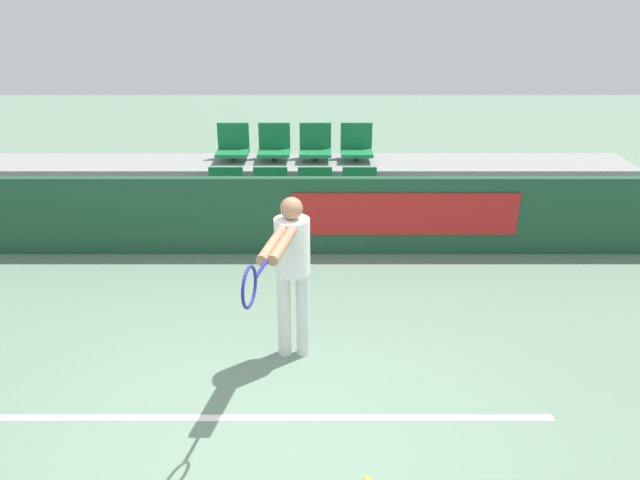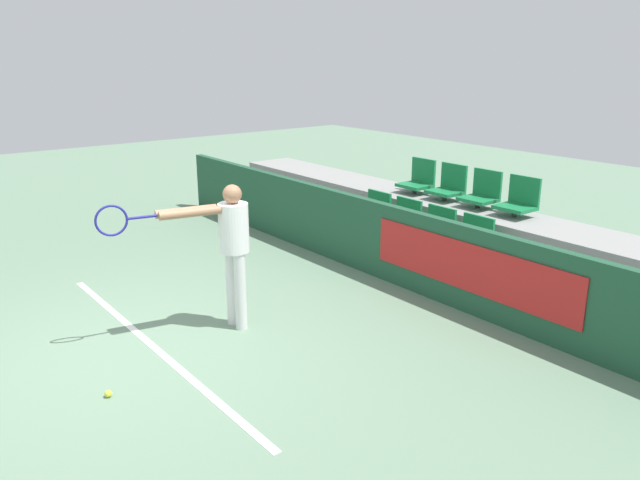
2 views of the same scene
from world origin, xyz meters
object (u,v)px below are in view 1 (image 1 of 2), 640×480
object	(u,v)px
stadium_chair_5	(277,146)
stadium_chair_7	(359,146)
stadium_chair_4	(236,146)
stadium_chair_0	(229,192)
stadium_chair_1	(273,192)
tennis_player	(293,263)
stadium_chair_6	(318,146)
stadium_chair_2	(318,192)
stadium_chair_3	(362,192)

from	to	relation	value
stadium_chair_5	stadium_chair_7	size ratio (longest dim) A/B	1.00
stadium_chair_4	stadium_chair_0	bearing A→B (deg)	-90.00
stadium_chair_1	stadium_chair_5	bearing A→B (deg)	90.00
tennis_player	stadium_chair_6	bearing A→B (deg)	98.95
stadium_chair_2	stadium_chair_4	world-z (taller)	stadium_chair_4
stadium_chair_1	stadium_chair_3	distance (m)	1.25
stadium_chair_3	tennis_player	distance (m)	3.28
stadium_chair_3	stadium_chair_4	bearing A→B (deg)	153.00
stadium_chair_7	tennis_player	distance (m)	4.19
stadium_chair_1	stadium_chair_4	world-z (taller)	stadium_chair_4
stadium_chair_1	stadium_chair_7	distance (m)	1.63
stadium_chair_0	stadium_chair_5	size ratio (longest dim) A/B	1.00
stadium_chair_2	tennis_player	size ratio (longest dim) A/B	0.33
stadium_chair_0	stadium_chair_6	world-z (taller)	stadium_chair_6
stadium_chair_0	stadium_chair_5	xyz separation A→B (m)	(0.63, 0.96, 0.41)
stadium_chair_2	tennis_player	distance (m)	3.18
stadium_chair_1	stadium_chair_3	world-z (taller)	same
stadium_chair_1	stadium_chair_6	world-z (taller)	stadium_chair_6
stadium_chair_4	stadium_chair_6	world-z (taller)	same
stadium_chair_7	stadium_chair_3	bearing A→B (deg)	-90.00
stadium_chair_0	stadium_chair_1	xyz separation A→B (m)	(0.63, 0.00, 0.00)
stadium_chair_3	stadium_chair_4	xyz separation A→B (m)	(-1.88, 0.96, 0.41)
stadium_chair_6	stadium_chair_5	bearing A→B (deg)	180.00
stadium_chair_0	tennis_player	size ratio (longest dim) A/B	0.33
stadium_chair_2	stadium_chair_5	bearing A→B (deg)	123.19
stadium_chair_1	tennis_player	xyz separation A→B (m)	(0.43, -3.15, 0.40)
stadium_chair_0	stadium_chair_1	bearing A→B (deg)	0.00
stadium_chair_2	tennis_player	xyz separation A→B (m)	(-0.20, -3.15, 0.40)
stadium_chair_0	stadium_chair_6	xyz separation A→B (m)	(1.25, 0.96, 0.41)
stadium_chair_0	stadium_chair_6	size ratio (longest dim) A/B	1.00
stadium_chair_3	stadium_chair_6	xyz separation A→B (m)	(-0.63, 0.96, 0.41)
stadium_chair_1	stadium_chair_2	distance (m)	0.63
stadium_chair_0	tennis_player	xyz separation A→B (m)	(1.05, -3.15, 0.40)
stadium_chair_1	stadium_chair_5	distance (m)	1.04
stadium_chair_1	stadium_chair_4	xyz separation A→B (m)	(-0.63, 0.96, 0.41)
stadium_chair_0	stadium_chair_6	distance (m)	1.63
stadium_chair_2	stadium_chair_7	distance (m)	1.22
stadium_chair_3	stadium_chair_0	bearing A→B (deg)	180.00
stadium_chair_1	stadium_chair_3	bearing A→B (deg)	0.00
stadium_chair_1	stadium_chair_4	distance (m)	1.22
stadium_chair_3	stadium_chair_5	size ratio (longest dim) A/B	1.00
stadium_chair_4	tennis_player	distance (m)	4.24
stadium_chair_2	tennis_player	world-z (taller)	tennis_player
stadium_chair_1	stadium_chair_2	size ratio (longest dim) A/B	1.00
stadium_chair_4	stadium_chair_5	world-z (taller)	same
stadium_chair_1	stadium_chair_7	bearing A→B (deg)	37.39
stadium_chair_2	stadium_chair_4	size ratio (longest dim) A/B	1.00
stadium_chair_2	stadium_chair_6	bearing A→B (deg)	90.00
stadium_chair_5	stadium_chair_0	bearing A→B (deg)	-123.19
stadium_chair_2	stadium_chair_3	world-z (taller)	same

